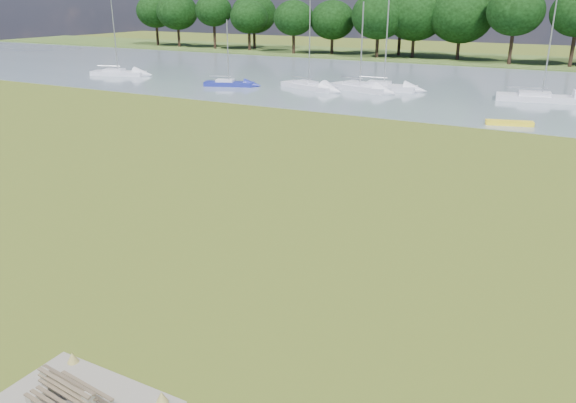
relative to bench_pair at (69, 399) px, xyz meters
The scene contains 12 objects.
ground 14.01m from the bench_pair, 90.00° to the left, with size 220.00×220.00×0.00m, color olive.
river 56.00m from the bench_pair, 90.00° to the left, with size 220.00×40.00×0.10m, color slate.
far_bank 86.00m from the bench_pair, 90.00° to the left, with size 220.00×20.00×0.40m, color #4C6626.
bench_pair is the anchor object (origin of this frame).
kayak 38.23m from the bench_pair, 83.67° to the left, with size 3.44×0.80×0.34m, color yellow.
tree_line 82.75m from the bench_pair, 96.55° to the left, with size 124.47×8.96×10.85m.
sailboat_2 50.25m from the bench_pair, 110.18° to the left, with size 7.22×4.25×8.88m.
sailboat_3 51.39m from the bench_pair, 120.08° to the left, with size 5.54×3.17×6.96m.
sailboat_4 50.76m from the bench_pair, 84.13° to the left, with size 8.27×3.50×10.24m.
sailboat_6 49.88m from the bench_pair, 103.99° to the left, with size 6.96×3.78×8.74m.
sailboat_7 50.94m from the bench_pair, 101.32° to the left, with size 6.77×2.23×9.77m.
sailboat_8 62.69m from the bench_pair, 133.39° to the left, with size 7.00×3.77×8.99m.
Camera 1 is at (9.41, -20.85, 9.14)m, focal length 35.00 mm.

